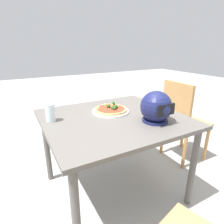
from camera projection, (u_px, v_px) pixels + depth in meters
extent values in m
plane|color=#9E9E99|center=(113.00, 189.00, 1.73)|extent=(14.00, 14.00, 0.00)
cube|color=#5B5651|center=(114.00, 119.00, 1.49)|extent=(1.07, 0.98, 0.03)
cylinder|color=#5B5651|center=(131.00, 128.00, 2.18)|extent=(0.05, 0.05, 0.68)
cylinder|color=#5B5651|center=(47.00, 148.00, 1.75)|extent=(0.05, 0.05, 0.68)
cylinder|color=#5B5651|center=(193.00, 168.00, 1.47)|extent=(0.05, 0.05, 0.68)
cylinder|color=#5B5651|center=(76.00, 218.00, 1.05)|extent=(0.05, 0.05, 0.68)
cylinder|color=white|center=(111.00, 111.00, 1.60)|extent=(0.31, 0.31, 0.01)
cylinder|color=tan|center=(111.00, 110.00, 1.59)|extent=(0.27, 0.27, 0.02)
cylinder|color=red|center=(111.00, 108.00, 1.59)|extent=(0.24, 0.24, 0.00)
sphere|color=#234C1E|center=(108.00, 106.00, 1.60)|extent=(0.04, 0.04, 0.04)
sphere|color=#234C1E|center=(114.00, 108.00, 1.55)|extent=(0.04, 0.04, 0.04)
sphere|color=#234C1E|center=(116.00, 107.00, 1.58)|extent=(0.04, 0.04, 0.04)
sphere|color=#234C1E|center=(113.00, 104.00, 1.68)|extent=(0.03, 0.03, 0.03)
sphere|color=#234C1E|center=(113.00, 108.00, 1.57)|extent=(0.03, 0.03, 0.03)
cylinder|color=#E0D172|center=(105.00, 105.00, 1.65)|extent=(0.02, 0.02, 0.02)
cylinder|color=#E0D172|center=(98.00, 108.00, 1.57)|extent=(0.02, 0.02, 0.01)
cylinder|color=#E0D172|center=(118.00, 106.00, 1.61)|extent=(0.02, 0.02, 0.02)
cylinder|color=#E0D172|center=(112.00, 105.00, 1.63)|extent=(0.03, 0.03, 0.02)
cylinder|color=#E0D172|center=(112.00, 104.00, 1.68)|extent=(0.02, 0.02, 0.01)
sphere|color=#191E4C|center=(156.00, 107.00, 1.36)|extent=(0.23, 0.23, 0.23)
cylinder|color=#191E4C|center=(155.00, 120.00, 1.40)|extent=(0.19, 0.19, 0.02)
cube|color=black|center=(166.00, 110.00, 1.28)|extent=(0.14, 0.02, 0.08)
cylinder|color=silver|center=(50.00, 113.00, 1.38)|extent=(0.07, 0.07, 0.13)
cube|color=#B7844C|center=(186.00, 122.00, 2.10)|extent=(0.41, 0.41, 0.02)
cube|color=#B7844C|center=(176.00, 104.00, 1.94)|extent=(0.04, 0.38, 0.45)
cylinder|color=#B7844C|center=(183.00, 131.00, 2.39)|extent=(0.04, 0.04, 0.43)
cylinder|color=#B7844C|center=(206.00, 143.00, 2.11)|extent=(0.04, 0.04, 0.43)
cylinder|color=#B7844C|center=(162.00, 137.00, 2.24)|extent=(0.04, 0.04, 0.43)
cylinder|color=#B7844C|center=(185.00, 150.00, 1.96)|extent=(0.04, 0.04, 0.43)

